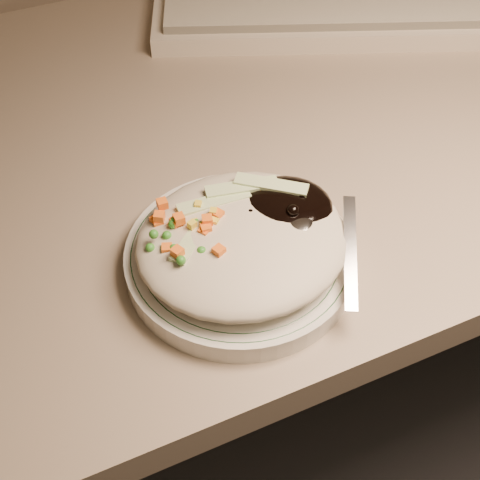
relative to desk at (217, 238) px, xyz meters
name	(u,v)px	position (x,y,z in m)	size (l,w,h in m)	color
desk	(217,238)	(0.00, 0.00, 0.00)	(1.40, 0.70, 0.74)	gray
plate	(240,259)	(-0.06, -0.21, 0.21)	(0.21, 0.21, 0.02)	silver
plate_rim	(240,252)	(-0.06, -0.21, 0.22)	(0.20, 0.20, 0.00)	#144723
meal	(245,235)	(-0.06, -0.21, 0.24)	(0.21, 0.19, 0.05)	#B4AA92
keyboard	(337,7)	(0.25, 0.14, 0.22)	(0.53, 0.35, 0.04)	beige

